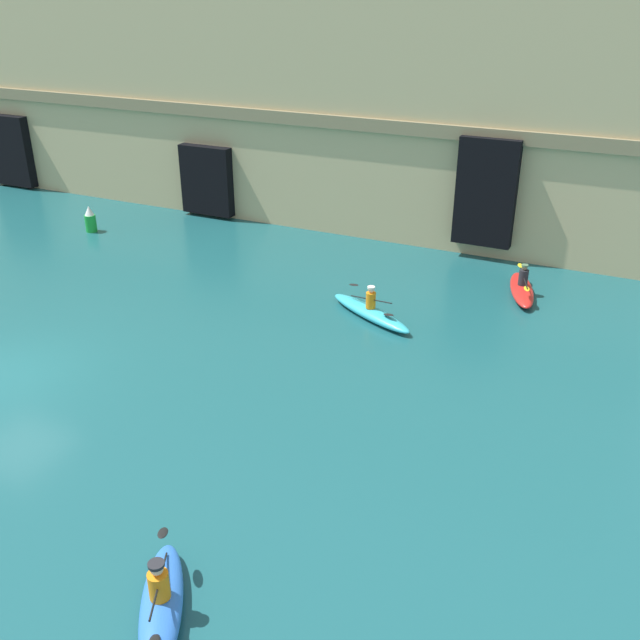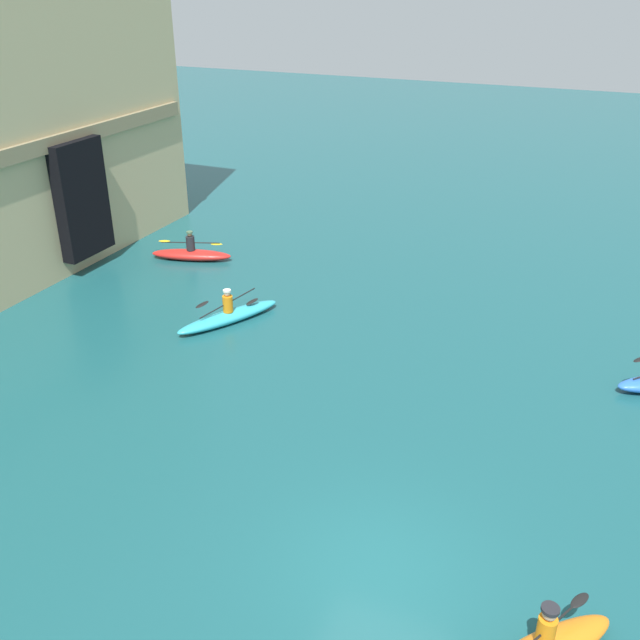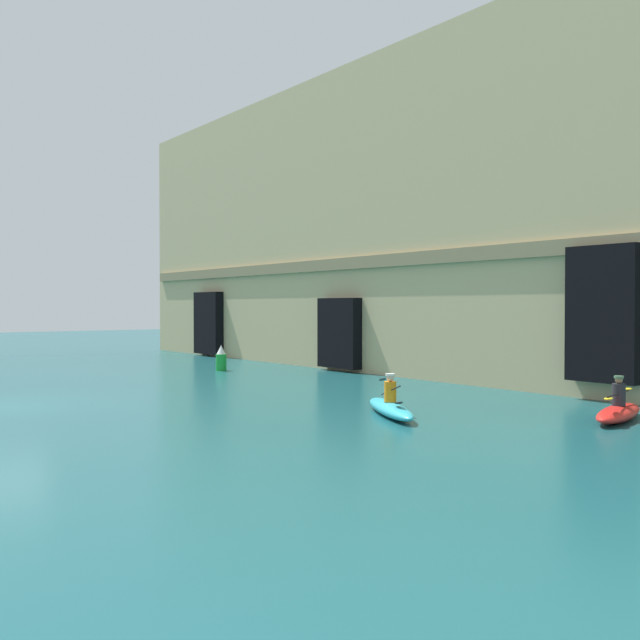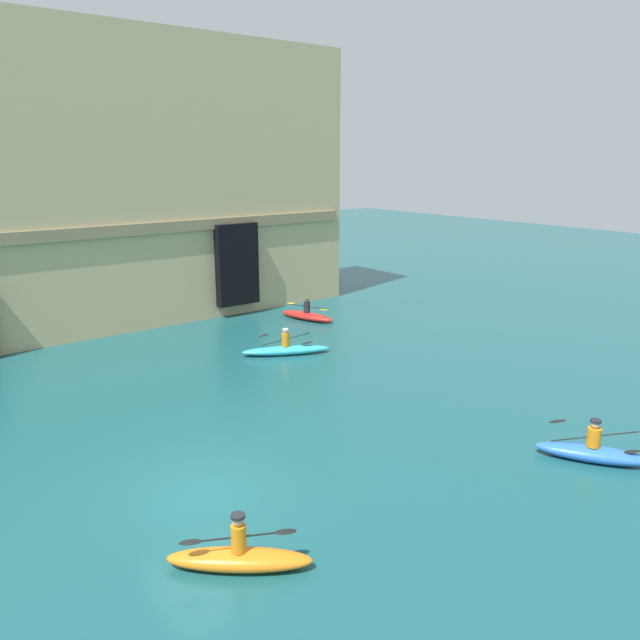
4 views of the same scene
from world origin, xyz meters
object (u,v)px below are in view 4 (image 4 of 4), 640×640
at_px(kayak_blue, 592,452).
at_px(kayak_red, 307,315).
at_px(kayak_orange, 239,557).
at_px(kayak_cyan, 286,349).

height_order(kayak_blue, kayak_red, kayak_blue).
height_order(kayak_orange, kayak_blue, kayak_orange).
height_order(kayak_orange, kayak_red, kayak_orange).
relative_size(kayak_orange, kayak_cyan, 0.76).
relative_size(kayak_orange, kayak_blue, 0.94).
distance_m(kayak_cyan, kayak_red, 5.57).
xyz_separation_m(kayak_cyan, kayak_red, (3.99, 3.88, 0.01)).
bearing_deg(kayak_red, kayak_cyan, -62.36).
distance_m(kayak_orange, kayak_red, 19.02).
bearing_deg(kayak_blue, kayak_orange, 47.14).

